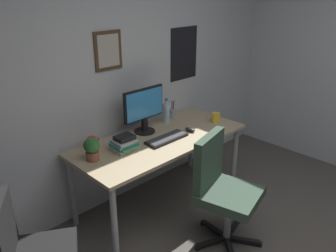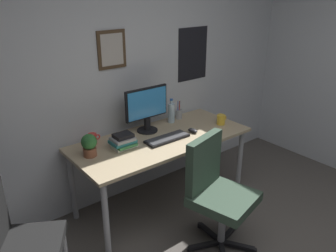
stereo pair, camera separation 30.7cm
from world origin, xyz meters
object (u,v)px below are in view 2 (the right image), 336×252
(potted_plant, at_px, (89,145))
(pen_cup, at_px, (179,114))
(monitor, at_px, (147,108))
(computer_mouse, at_px, (193,131))
(side_chair, at_px, (18,240))
(office_chair, at_px, (216,189))
(coffee_mug_near, at_px, (93,139))
(keyboard, at_px, (167,138))
(coffee_mug_far, at_px, (221,119))
(book_stack_left, at_px, (123,141))
(water_bottle, at_px, (171,113))

(potted_plant, relative_size, pen_cup, 0.98)
(monitor, bearing_deg, pen_cup, 8.50)
(computer_mouse, bearing_deg, side_chair, -172.28)
(office_chair, bearing_deg, coffee_mug_near, 119.50)
(keyboard, bearing_deg, coffee_mug_far, -3.46)
(keyboard, distance_m, coffee_mug_near, 0.67)
(pen_cup, relative_size, book_stack_left, 0.92)
(monitor, bearing_deg, water_bottle, 6.10)
(monitor, height_order, book_stack_left, monitor)
(office_chair, relative_size, coffee_mug_near, 8.18)
(water_bottle, xyz_separation_m, coffee_mug_far, (0.36, -0.36, -0.06))
(pen_cup, xyz_separation_m, book_stack_left, (-0.84, -0.25, 0.01))
(monitor, bearing_deg, coffee_mug_near, 173.77)
(potted_plant, xyz_separation_m, pen_cup, (1.14, 0.21, -0.05))
(monitor, relative_size, coffee_mug_near, 3.96)
(keyboard, bearing_deg, side_chair, -169.99)
(side_chair, distance_m, computer_mouse, 1.77)
(side_chair, distance_m, water_bottle, 1.86)
(water_bottle, bearing_deg, keyboard, -133.75)
(computer_mouse, relative_size, book_stack_left, 0.50)
(office_chair, distance_m, monitor, 1.03)
(office_chair, height_order, potted_plant, office_chair)
(office_chair, height_order, coffee_mug_far, office_chair)
(keyboard, bearing_deg, computer_mouse, -3.51)
(keyboard, relative_size, potted_plant, 2.21)
(computer_mouse, relative_size, water_bottle, 0.44)
(water_bottle, distance_m, potted_plant, 1.02)
(coffee_mug_far, bearing_deg, book_stack_left, 172.35)
(coffee_mug_near, height_order, book_stack_left, book_stack_left)
(monitor, bearing_deg, computer_mouse, -42.73)
(coffee_mug_near, height_order, pen_cup, pen_cup)
(office_chair, height_order, pen_cup, office_chair)
(computer_mouse, xyz_separation_m, coffee_mug_near, (-0.88, 0.36, 0.03))
(computer_mouse, xyz_separation_m, potted_plant, (-1.00, 0.16, 0.09))
(water_bottle, distance_m, coffee_mug_near, 0.88)
(side_chair, bearing_deg, book_stack_left, 19.04)
(side_chair, xyz_separation_m, computer_mouse, (1.74, 0.24, 0.24))
(coffee_mug_near, xyz_separation_m, potted_plant, (-0.13, -0.20, 0.06))
(coffee_mug_near, bearing_deg, water_bottle, -1.62)
(monitor, height_order, potted_plant, monitor)
(water_bottle, height_order, coffee_mug_far, water_bottle)
(side_chair, xyz_separation_m, water_bottle, (1.74, 0.57, 0.32))
(keyboard, xyz_separation_m, potted_plant, (-0.70, 0.14, 0.09))
(side_chair, relative_size, potted_plant, 4.49)
(office_chair, distance_m, water_bottle, 1.06)
(potted_plant, bearing_deg, monitor, 11.62)
(office_chair, height_order, side_chair, office_chair)
(keyboard, bearing_deg, water_bottle, 46.25)
(keyboard, height_order, coffee_mug_near, coffee_mug_near)
(computer_mouse, relative_size, pen_cup, 0.55)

